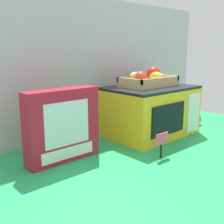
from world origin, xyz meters
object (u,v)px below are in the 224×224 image
price_sign (162,141)px  cookie_set_box (63,126)px  toy_microwave (150,111)px  loose_toy_apple (195,119)px  food_groups_crate (148,80)px

price_sign → cookie_set_box: bearing=141.6°
toy_microwave → price_sign: 0.32m
loose_toy_apple → price_sign: bearing=-160.8°
price_sign → loose_toy_apple: 0.56m
toy_microwave → loose_toy_apple: (0.33, -0.05, -0.08)m
toy_microwave → food_groups_crate: (0.00, 0.02, 0.15)m
cookie_set_box → loose_toy_apple: bearing=-3.4°
loose_toy_apple → food_groups_crate: bearing=168.0°
cookie_set_box → price_sign: (0.30, -0.23, -0.07)m
toy_microwave → food_groups_crate: size_ratio=1.55×
food_groups_crate → toy_microwave: bearing=-96.0°
price_sign → toy_microwave: bearing=49.1°
toy_microwave → loose_toy_apple: size_ratio=6.29×
cookie_set_box → price_sign: 0.38m
toy_microwave → price_sign: size_ratio=4.30×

